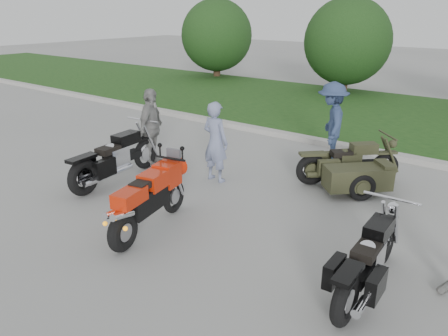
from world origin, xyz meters
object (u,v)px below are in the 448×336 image
Objects in this scene: cruiser_sidecar at (352,172)px; person_stripe at (215,142)px; person_back at (151,128)px; cruiser_left at (113,160)px; sportbike_red at (148,198)px; person_denim at (331,123)px; cruiser_right at (367,263)px.

person_stripe is at bearing -108.98° from cruiser_sidecar.
cruiser_sidecar is at bearing -94.16° from person_back.
person_back reaches higher than cruiser_left.
sportbike_red is 1.04× the size of cruiser_sidecar.
person_back reaches higher than sportbike_red.
person_stripe is 0.94× the size of person_back.
person_denim is at bearing 174.75° from cruiser_sidecar.
person_back is (-5.78, 1.76, 0.47)m from cruiser_right.
person_back reaches higher than cruiser_sidecar.
cruiser_left is at bearing -65.81° from person_denim.
person_denim reaches higher than person_back.
sportbike_red is at bearing 105.54° from person_stripe.
cruiser_right is at bearing -19.75° from cruiser_sidecar.
person_back is (-2.31, 2.28, 0.32)m from sportbike_red.
person_denim is 4.20m from person_back.
sportbike_red is 1.22× the size of person_stripe.
person_denim reaches higher than sportbike_red.
person_back is at bearing -116.64° from cruiser_sidecar.
sportbike_red is 0.82× the size of cruiser_left.
cruiser_right is 3.51m from cruiser_sidecar.
person_stripe is at bearing -57.36° from person_denim.
cruiser_left is 1.12× the size of cruiser_right.
cruiser_right is (5.66, -0.52, -0.06)m from cruiser_left.
cruiser_right is 5.23m from person_denim.
cruiser_right is 4.49m from person_stripe.
person_back is at bearing 122.57° from sportbike_red.
cruiser_sidecar is 1.11× the size of person_back.
person_stripe is (-2.54, -1.24, 0.45)m from cruiser_sidecar.
cruiser_right is at bearing 157.10° from person_stripe.
person_stripe is at bearing 151.91° from cruiser_right.
cruiser_left is at bearing 162.82° from person_back.
cruiser_sidecar is at bearing 49.13° from sportbike_red.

